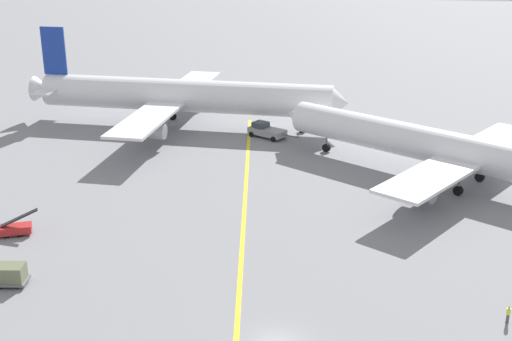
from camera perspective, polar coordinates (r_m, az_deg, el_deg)
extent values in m
cube|color=yellow|center=(67.81, -1.39, -9.51)|extent=(18.17, 118.76, 0.01)
cylinder|color=silver|center=(118.97, -6.07, 6.41)|extent=(52.41, 7.39, 5.73)
cone|color=silver|center=(114.26, 7.24, 5.79)|extent=(2.97, 5.36, 5.27)
cone|color=silver|center=(129.32, -17.75, 6.67)|extent=(3.74, 4.70, 4.59)
cube|color=silver|center=(119.95, -7.26, 6.05)|extent=(7.93, 48.20, 0.44)
cube|color=silver|center=(128.04, -16.78, 6.91)|extent=(3.61, 13.10, 0.28)
cube|color=#193899|center=(126.66, -16.96, 9.80)|extent=(4.41, 0.50, 8.56)
cylinder|color=#999EA3|center=(107.83, -8.88, 3.38)|extent=(4.28, 2.73, 2.60)
cylinder|color=#999EA3|center=(132.58, -5.05, 6.68)|extent=(4.28, 2.73, 2.60)
cylinder|color=slate|center=(124.10, -7.17, 5.14)|extent=(0.28, 0.28, 2.38)
cylinder|color=black|center=(124.40, -7.15, 4.61)|extent=(1.32, 0.59, 1.30)
cylinder|color=slate|center=(117.88, -8.17, 4.29)|extent=(0.28, 0.28, 2.38)
cylinder|color=black|center=(118.20, -8.14, 3.74)|extent=(1.32, 0.59, 1.30)
cylinder|color=slate|center=(115.77, 3.98, 4.16)|extent=(0.28, 0.28, 2.38)
cylinder|color=black|center=(116.10, 3.97, 3.60)|extent=(1.32, 0.59, 1.30)
cylinder|color=silver|center=(95.28, 16.16, 1.80)|extent=(45.64, 31.33, 4.83)
cone|color=silver|center=(108.57, 3.42, 4.77)|extent=(4.74, 5.25, 4.45)
cube|color=silver|center=(94.53, 17.50, 1.05)|extent=(25.87, 35.76, 0.44)
cylinder|color=#999EA3|center=(104.90, 19.35, 1.66)|extent=(4.94, 4.44, 2.60)
cylinder|color=#999EA3|center=(86.34, 13.81, -1.65)|extent=(4.94, 4.44, 2.60)
cylinder|color=slate|center=(92.02, 17.02, -1.06)|extent=(0.28, 0.28, 2.07)
cylinder|color=black|center=(92.38, 16.96, -1.66)|extent=(1.39, 1.16, 1.30)
cylinder|color=slate|center=(97.95, 18.71, 0.03)|extent=(0.28, 0.28, 2.07)
cylinder|color=black|center=(98.29, 18.64, -0.54)|extent=(1.39, 1.16, 1.30)
cylinder|color=slate|center=(105.89, 6.07, 2.49)|extent=(0.28, 0.28, 2.07)
cylinder|color=black|center=(106.21, 6.05, 1.95)|extent=(1.39, 1.16, 1.30)
cube|color=gray|center=(112.92, 0.97, 3.35)|extent=(6.99, 5.54, 1.11)
cube|color=#333D47|center=(113.45, 0.40, 3.97)|extent=(3.11, 3.08, 0.90)
cylinder|color=#4C4C51|center=(110.22, 2.99, 2.97)|extent=(2.91, 1.70, 0.20)
sphere|color=orange|center=(113.28, 0.40, 4.27)|extent=(0.24, 0.24, 0.24)
cylinder|color=black|center=(113.35, -0.40, 3.13)|extent=(0.93, 0.69, 0.90)
cylinder|color=black|center=(115.48, 0.46, 3.45)|extent=(0.93, 0.69, 0.90)
cylinder|color=black|center=(110.69, 1.50, 2.70)|extent=(0.93, 0.69, 0.90)
cylinder|color=black|center=(112.88, 2.34, 3.04)|extent=(0.93, 0.69, 0.90)
cube|color=red|center=(82.02, -20.09, -4.75)|extent=(4.39, 3.24, 0.90)
cube|color=black|center=(81.39, -19.65, -3.84)|extent=(4.16, 2.32, 1.83)
cylinder|color=black|center=(82.75, -19.50, -4.80)|extent=(0.63, 0.42, 0.60)
cylinder|color=black|center=(81.47, -19.57, -5.20)|extent=(0.63, 0.42, 0.60)
cylinder|color=black|center=(82.92, -20.53, -4.87)|extent=(0.63, 0.42, 0.60)
cylinder|color=black|center=(81.66, -20.62, -5.28)|extent=(0.63, 0.42, 0.60)
cube|color=slate|center=(71.36, -20.25, -8.88)|extent=(3.49, 2.65, 0.25)
cube|color=#666B4C|center=(70.94, -20.34, -8.22)|extent=(3.06, 2.39, 1.60)
cylinder|color=black|center=(71.73, -19.48, -8.74)|extent=(0.62, 0.29, 0.60)
cylinder|color=black|center=(70.59, -19.85, -9.27)|extent=(0.62, 0.29, 0.60)
cylinder|color=black|center=(72.25, -20.61, -8.67)|extent=(0.62, 0.29, 0.60)
cylinder|color=black|center=(71.11, -21.00, -9.20)|extent=(0.62, 0.29, 0.60)
cylinder|color=#4C4C51|center=(65.31, 20.78, -11.78)|extent=(0.28, 0.28, 0.86)
cylinder|color=#D1E02D|center=(64.94, 20.86, -11.23)|extent=(0.36, 0.36, 0.61)
sphere|color=tan|center=(64.73, 20.90, -10.91)|extent=(0.23, 0.23, 0.23)
cylinder|color=#F24C19|center=(65.14, 20.87, -11.01)|extent=(0.05, 0.05, 0.40)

